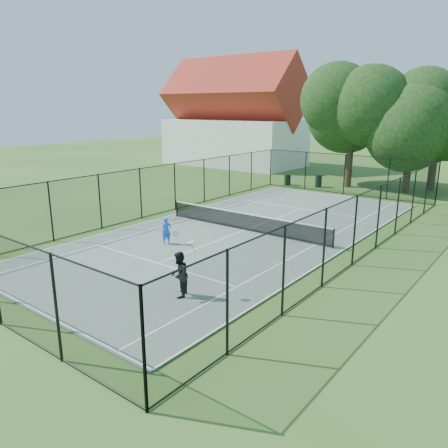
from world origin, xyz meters
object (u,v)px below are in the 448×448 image
Objects in this scene: trash_bin_left at (287,180)px; tennis_net at (245,221)px; trash_bin_right at (318,181)px; player_black at (179,275)px; player_blue at (167,231)px.

tennis_net is at bearing -68.92° from trash_bin_left.
player_black is (5.85, -22.85, 0.36)m from trash_bin_right.
trash_bin_right is at bearing 14.66° from trash_bin_left.
tennis_net is 4.53m from player_blue.
trash_bin_right is 0.79× the size of player_blue.
player_black reaches higher than trash_bin_left.
trash_bin_left is at bearing 101.64° from player_blue.
player_black reaches higher than player_blue.
player_blue reaches higher than trash_bin_left.
tennis_net is 8.79m from player_black.
trash_bin_right reaches higher than trash_bin_left.
trash_bin_right is 0.45× the size of player_black.
player_blue is (3.74, -18.15, 0.25)m from trash_bin_left.
trash_bin_left is 23.72m from player_black.
trash_bin_left is 0.69× the size of player_blue.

